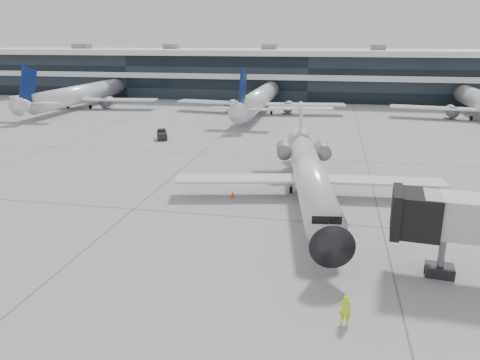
# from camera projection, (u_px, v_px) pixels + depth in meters

# --- Properties ---
(ground) EXTENTS (220.00, 220.00, 0.00)m
(ground) POSITION_uv_depth(u_px,v_px,m) (251.00, 218.00, 37.10)
(ground) COLOR gray
(ground) RESTS_ON ground
(terminal) EXTENTS (170.00, 22.00, 10.00)m
(terminal) POSITION_uv_depth(u_px,v_px,m) (310.00, 76.00, 112.62)
(terminal) COLOR black
(terminal) RESTS_ON ground
(bg_jet_left) EXTENTS (32.00, 40.00, 9.60)m
(bg_jet_left) POSITION_uv_depth(u_px,v_px,m) (84.00, 107.00, 97.17)
(bg_jet_left) COLOR silver
(bg_jet_left) RESTS_ON ground
(bg_jet_center) EXTENTS (32.00, 40.00, 9.60)m
(bg_jet_center) POSITION_uv_depth(u_px,v_px,m) (260.00, 112.00, 90.23)
(bg_jet_center) COLOR silver
(bg_jet_center) RESTS_ON ground
(regional_jet) EXTENTS (23.78, 29.67, 6.86)m
(regional_jet) POSITION_uv_depth(u_px,v_px,m) (309.00, 172.00, 41.30)
(regional_jet) COLOR silver
(regional_jet) RESTS_ON ground
(ramp_worker) EXTENTS (0.60, 0.40, 1.60)m
(ramp_worker) POSITION_uv_depth(u_px,v_px,m) (345.00, 310.00, 23.07)
(ramp_worker) COLOR #DCF71A
(ramp_worker) RESTS_ON ground
(traffic_cone) EXTENTS (0.43, 0.43, 0.56)m
(traffic_cone) POSITION_uv_depth(u_px,v_px,m) (233.00, 195.00, 41.79)
(traffic_cone) COLOR #FF3B0D
(traffic_cone) RESTS_ON ground
(far_tug) EXTENTS (2.14, 2.61, 1.44)m
(far_tug) POSITION_uv_depth(u_px,v_px,m) (162.00, 135.00, 65.81)
(far_tug) COLOR black
(far_tug) RESTS_ON ground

